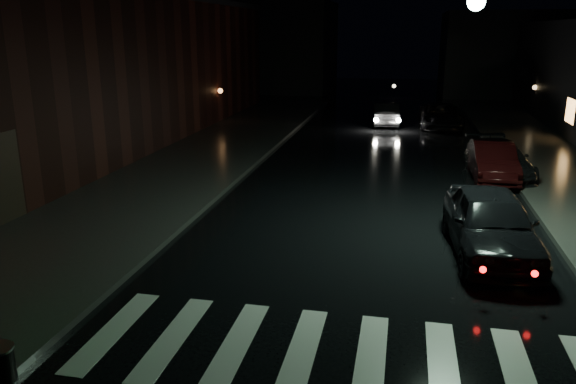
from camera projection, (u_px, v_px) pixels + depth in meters
The scene contains 12 objects.
ground at pixel (162, 352), 9.83m from camera, with size 120.00×120.00×0.00m, color black.
sidewalk_left at pixel (188, 161), 23.96m from camera, with size 6.00×44.00×0.15m, color #282826.
sidewalk_right at pixel (565, 179), 21.05m from camera, with size 4.00×44.00×0.15m, color #282826.
building_left at pixel (59, 73), 26.26m from camera, with size 10.00×36.00×7.00m, color black.
building_far_left at pixel (257, 46), 53.02m from camera, with size 14.00×10.00×8.00m, color black.
building_far_right at pixel (526, 54), 48.49m from camera, with size 14.00×10.00×7.00m, color black.
crosswalk at pixel (336, 355), 9.72m from camera, with size 9.00×3.00×0.01m, color beige.
parked_car_a at pixel (491, 223), 13.95m from camera, with size 1.94×4.81×1.64m, color black.
parked_car_b at pixel (493, 161), 21.11m from camera, with size 1.48×4.24×1.40m, color black.
parked_car_c at pixel (499, 159), 21.57m from camera, with size 1.87×4.61×1.34m, color black.
parked_car_d at pixel (441, 116), 32.35m from camera, with size 2.34×5.06×1.41m, color black.
oncoming_car at pixel (385, 114), 33.32m from camera, with size 1.42×4.07×1.34m, color black.
Camera 1 is at (3.92, -8.05, 5.42)m, focal length 35.00 mm.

